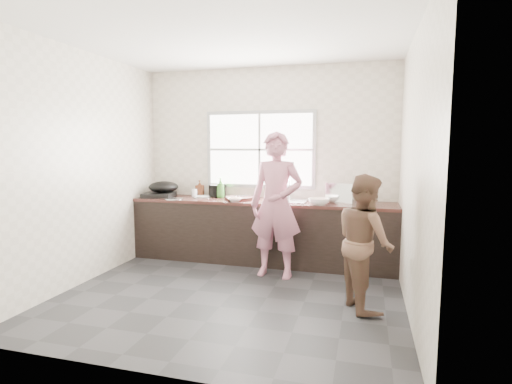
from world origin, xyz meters
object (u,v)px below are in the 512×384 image
(bottle_brown_short, at_px, (214,191))
(bowl_held, at_px, (279,200))
(glass_jar, at_px, (194,193))
(pot_lid_left, at_px, (174,199))
(pot_lid_right, at_px, (203,197))
(cutting_board, at_px, (240,198))
(bottle_brown_tall, at_px, (200,189))
(bowl_crabs, at_px, (319,202))
(person_side, at_px, (365,242))
(burner, at_px, (159,195))
(bottle_green, at_px, (221,188))
(woman, at_px, (276,210))
(dish_rack, at_px, (342,193))
(plate_food, at_px, (202,196))
(black_pot, at_px, (217,191))
(wok, at_px, (164,187))
(bowl_mince, at_px, (235,200))

(bottle_brown_short, bearing_deg, bowl_held, -20.04)
(glass_jar, distance_m, pot_lid_left, 0.36)
(pot_lid_right, bearing_deg, cutting_board, -3.06)
(bottle_brown_tall, xyz_separation_m, pot_lid_left, (-0.20, -0.44, -0.10))
(bowl_crabs, bearing_deg, bowl_held, 174.23)
(person_side, height_order, pot_lid_left, person_side)
(burner, bearing_deg, bottle_brown_tall, 26.81)
(person_side, relative_size, bottle_green, 4.57)
(bowl_crabs, height_order, bottle_brown_tall, bottle_brown_tall)
(woman, height_order, person_side, woman)
(cutting_board, xyz_separation_m, burner, (-1.23, -0.03, 0.01))
(bottle_brown_short, distance_m, glass_jar, 0.29)
(dish_rack, bearing_deg, burner, -160.74)
(burner, bearing_deg, bottle_brown_short, 19.44)
(plate_food, height_order, glass_jar, glass_jar)
(cutting_board, height_order, bowl_crabs, bowl_crabs)
(glass_jar, xyz_separation_m, burner, (-0.50, -0.14, -0.03))
(woman, distance_m, cutting_board, 0.84)
(bottle_brown_tall, relative_size, bottle_brown_short, 1.28)
(bottle_green, height_order, bottle_brown_short, bottle_green)
(black_pot, bearing_deg, woman, -36.21)
(woman, xyz_separation_m, pot_lid_right, (-1.21, 0.57, 0.04))
(bowl_crabs, xyz_separation_m, glass_jar, (-1.85, 0.31, 0.02))
(woman, distance_m, plate_food, 1.41)
(black_pot, xyz_separation_m, bottle_brown_tall, (-0.28, 0.00, 0.02))
(bowl_held, bearing_deg, glass_jar, 168.81)
(woman, distance_m, glass_jar, 1.53)
(person_side, bearing_deg, dish_rack, -10.98)
(person_side, relative_size, bowl_crabs, 6.23)
(bowl_crabs, xyz_separation_m, burner, (-2.35, 0.17, -0.00))
(bottle_green, relative_size, pot_lid_left, 1.11)
(person_side, bearing_deg, glass_jar, 36.26)
(wok, relative_size, pot_lid_right, 1.61)
(cutting_board, relative_size, bottle_brown_tall, 1.86)
(bowl_held, xyz_separation_m, dish_rack, (0.81, 0.15, 0.10))
(person_side, bearing_deg, woman, 31.67)
(bowl_held, xyz_separation_m, burner, (-1.82, 0.12, -0.00))
(burner, xyz_separation_m, dish_rack, (2.63, 0.03, 0.11))
(glass_jar, bearing_deg, black_pot, 22.16)
(bottle_green, bearing_deg, bowl_mince, -44.37)
(plate_food, distance_m, pot_lid_right, 0.09)
(bowl_crabs, bearing_deg, burner, 175.83)
(bottle_green, xyz_separation_m, pot_lid_left, (-0.58, -0.31, -0.14))
(burner, bearing_deg, plate_food, 12.37)
(bowl_crabs, relative_size, glass_jar, 1.90)
(pot_lid_left, bearing_deg, bowl_crabs, 0.00)
(bowl_held, bearing_deg, wok, 174.28)
(bowl_mince, bearing_deg, glass_jar, 156.56)
(dish_rack, distance_m, pot_lid_right, 1.97)
(pot_lid_left, bearing_deg, person_side, -22.01)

